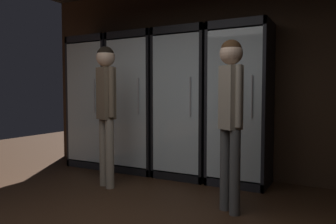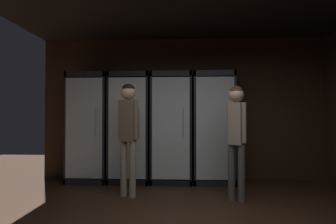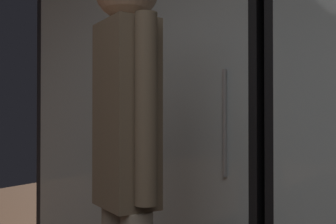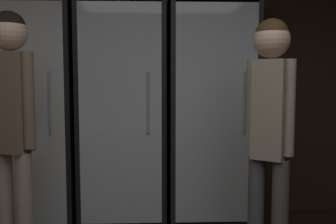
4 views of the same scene
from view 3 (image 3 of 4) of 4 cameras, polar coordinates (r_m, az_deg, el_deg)
The scene contains 3 objects.
cooler_far_left at distance 2.71m, azimuth -8.11°, elevation -4.06°, with size 0.75×0.59×2.06m.
cooler_left at distance 2.26m, azimuth 6.94°, elevation -4.58°, with size 0.75×0.59×2.06m.
shopper_near at distance 1.37m, azimuth -6.08°, elevation -2.88°, with size 0.33×0.24×1.75m.
Camera 3 is at (-0.14, 0.74, 1.16)m, focal length 41.96 mm.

